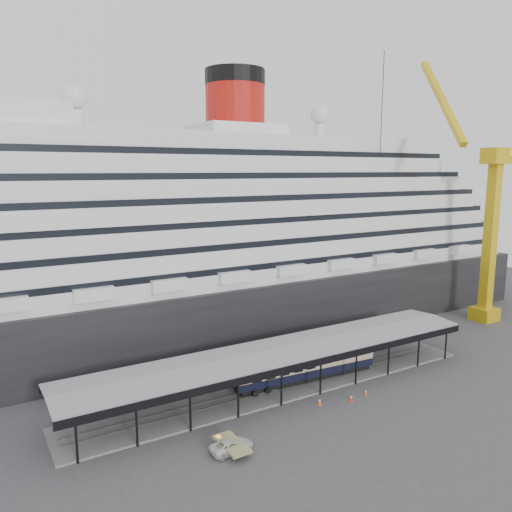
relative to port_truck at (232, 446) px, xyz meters
name	(u,v)px	position (x,y,z in m)	size (l,w,h in m)	color
ground	(306,402)	(12.52, 4.76, -0.62)	(200.00, 200.00, 0.00)	#3A3A3D
cruise_ship	(194,225)	(12.57, 36.76, 17.73)	(130.00, 30.00, 43.90)	black
platform_canopy	(283,370)	(12.52, 9.76, 1.75)	(56.00, 9.18, 5.30)	slate
crane_yellow	(486,212)	(59.59, 15.30, 19.34)	(23.83, 18.78, 47.60)	gold
port_truck	(232,446)	(0.00, 0.00, 0.00)	(2.04, 4.43, 1.23)	silver
pullman_carriage	(305,363)	(16.07, 9.76, 1.82)	(20.42, 4.06, 19.92)	black
traffic_cone_left	(320,401)	(13.62, 3.49, -0.21)	(0.46, 0.46, 0.81)	orange
traffic_cone_mid	(351,398)	(17.48, 2.31, -0.22)	(0.52, 0.52, 0.80)	#F8390D
traffic_cone_right	(366,392)	(20.13, 2.67, -0.27)	(0.36, 0.36, 0.69)	#E4440C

